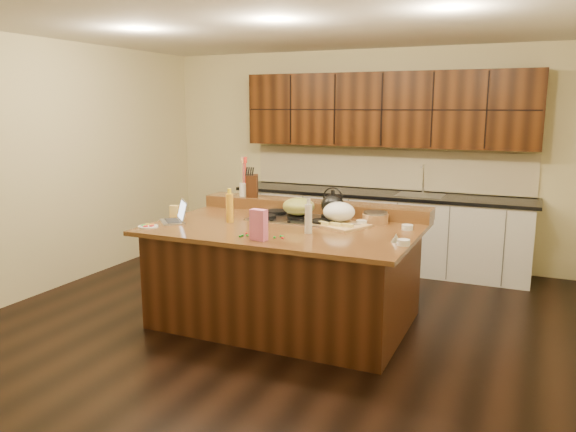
% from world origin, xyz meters
% --- Properties ---
extents(room, '(5.52, 5.02, 2.72)m').
position_xyz_m(room, '(0.00, 0.00, 1.35)').
color(room, black).
rests_on(room, ground).
extents(island, '(2.40, 1.60, 0.92)m').
position_xyz_m(island, '(0.00, 0.00, 0.46)').
color(island, black).
rests_on(island, ground).
extents(back_ledge, '(2.40, 0.30, 0.12)m').
position_xyz_m(back_ledge, '(0.00, 0.70, 0.98)').
color(back_ledge, black).
rests_on(back_ledge, island).
extents(cooktop, '(0.92, 0.52, 0.05)m').
position_xyz_m(cooktop, '(0.00, 0.30, 0.94)').
color(cooktop, gray).
rests_on(cooktop, island).
extents(back_counter, '(3.70, 0.66, 2.40)m').
position_xyz_m(back_counter, '(0.30, 2.23, 0.98)').
color(back_counter, silver).
rests_on(back_counter, ground).
extents(kettle, '(0.24, 0.24, 0.20)m').
position_xyz_m(kettle, '(0.30, 0.43, 1.07)').
color(kettle, black).
rests_on(kettle, cooktop).
extents(green_bowl, '(0.39, 0.39, 0.17)m').
position_xyz_m(green_bowl, '(0.00, 0.30, 1.05)').
color(green_bowl, olive).
rests_on(green_bowl, cooktop).
extents(laptop, '(0.36, 0.36, 0.20)m').
position_xyz_m(laptop, '(-1.01, -0.27, 0.97)').
color(laptop, '#B7B7BC').
rests_on(laptop, island).
extents(oil_bottle, '(0.07, 0.07, 0.27)m').
position_xyz_m(oil_bottle, '(-0.54, -0.08, 1.06)').
color(oil_bottle, gold).
rests_on(oil_bottle, island).
extents(vinegar_bottle, '(0.08, 0.08, 0.25)m').
position_xyz_m(vinegar_bottle, '(0.30, -0.20, 1.04)').
color(vinegar_bottle, silver).
rests_on(vinegar_bottle, island).
extents(wooden_tray, '(0.62, 0.55, 0.21)m').
position_xyz_m(wooden_tray, '(0.43, 0.24, 1.01)').
color(wooden_tray, tan).
rests_on(wooden_tray, island).
extents(ramekin_a, '(0.10, 0.10, 0.04)m').
position_xyz_m(ramekin_a, '(1.15, -0.29, 0.94)').
color(ramekin_a, white).
rests_on(ramekin_a, island).
extents(ramekin_b, '(0.12, 0.12, 0.04)m').
position_xyz_m(ramekin_b, '(1.06, 0.28, 0.94)').
color(ramekin_b, white).
rests_on(ramekin_b, island).
extents(ramekin_c, '(0.10, 0.10, 0.04)m').
position_xyz_m(ramekin_c, '(0.63, 0.30, 0.94)').
color(ramekin_c, white).
rests_on(ramekin_c, island).
extents(strainer_bowl, '(0.25, 0.25, 0.09)m').
position_xyz_m(strainer_bowl, '(0.72, 0.43, 0.97)').
color(strainer_bowl, '#996B3F').
rests_on(strainer_bowl, island).
extents(kitchen_timer, '(0.11, 0.11, 0.07)m').
position_xyz_m(kitchen_timer, '(1.07, -0.22, 0.96)').
color(kitchen_timer, silver).
rests_on(kitchen_timer, island).
extents(pink_bag, '(0.15, 0.09, 0.25)m').
position_xyz_m(pink_bag, '(0.03, -0.61, 1.05)').
color(pink_bag, '#DA6796').
rests_on(pink_bag, island).
extents(candy_plate, '(0.21, 0.21, 0.01)m').
position_xyz_m(candy_plate, '(-1.11, -0.57, 0.93)').
color(candy_plate, white).
rests_on(candy_plate, island).
extents(package_box, '(0.10, 0.08, 0.12)m').
position_xyz_m(package_box, '(-1.14, -0.11, 0.98)').
color(package_box, '#F6C656').
rests_on(package_box, island).
extents(utensil_crock, '(0.14, 0.14, 0.14)m').
position_xyz_m(utensil_crock, '(-0.80, 0.70, 1.11)').
color(utensil_crock, white).
rests_on(utensil_crock, back_ledge).
extents(knife_block, '(0.18, 0.22, 0.23)m').
position_xyz_m(knife_block, '(-0.71, 0.70, 1.16)').
color(knife_block, black).
rests_on(knife_block, back_ledge).
extents(gumdrop_0, '(0.02, 0.02, 0.02)m').
position_xyz_m(gumdrop_0, '(0.00, -0.55, 0.93)').
color(gumdrop_0, red).
rests_on(gumdrop_0, island).
extents(gumdrop_1, '(0.02, 0.02, 0.02)m').
position_xyz_m(gumdrop_1, '(0.15, -0.44, 0.93)').
color(gumdrop_1, '#198C26').
rests_on(gumdrop_1, island).
extents(gumdrop_2, '(0.02, 0.02, 0.02)m').
position_xyz_m(gumdrop_2, '(0.19, -0.49, 0.93)').
color(gumdrop_2, red).
rests_on(gumdrop_2, island).
extents(gumdrop_3, '(0.02, 0.02, 0.02)m').
position_xyz_m(gumdrop_3, '(-0.12, -0.53, 0.93)').
color(gumdrop_3, '#198C26').
rests_on(gumdrop_3, island).
extents(gumdrop_4, '(0.02, 0.02, 0.02)m').
position_xyz_m(gumdrop_4, '(-0.16, -0.47, 0.93)').
color(gumdrop_4, red).
rests_on(gumdrop_4, island).
extents(gumdrop_5, '(0.02, 0.02, 0.02)m').
position_xyz_m(gumdrop_5, '(0.12, -0.50, 0.93)').
color(gumdrop_5, '#198C26').
rests_on(gumdrop_5, island).
extents(gumdrop_6, '(0.02, 0.02, 0.02)m').
position_xyz_m(gumdrop_6, '(-0.12, -0.42, 0.93)').
color(gumdrop_6, red).
rests_on(gumdrop_6, island).
extents(gumdrop_7, '(0.02, 0.02, 0.02)m').
position_xyz_m(gumdrop_7, '(-0.16, -0.58, 0.93)').
color(gumdrop_7, '#198C26').
rests_on(gumdrop_7, island).
extents(gumdrop_8, '(0.02, 0.02, 0.02)m').
position_xyz_m(gumdrop_8, '(0.02, -0.44, 0.93)').
color(gumdrop_8, red).
rests_on(gumdrop_8, island).
extents(gumdrop_9, '(0.02, 0.02, 0.02)m').
position_xyz_m(gumdrop_9, '(-0.04, -0.48, 0.93)').
color(gumdrop_9, '#198C26').
rests_on(gumdrop_9, island).
extents(gumdrop_10, '(0.02, 0.02, 0.02)m').
position_xyz_m(gumdrop_10, '(0.05, -0.56, 0.93)').
color(gumdrop_10, red).
rests_on(gumdrop_10, island).
extents(gumdrop_11, '(0.02, 0.02, 0.02)m').
position_xyz_m(gumdrop_11, '(0.17, -0.45, 0.93)').
color(gumdrop_11, '#198C26').
rests_on(gumdrop_11, island).
extents(gumdrop_12, '(0.02, 0.02, 0.02)m').
position_xyz_m(gumdrop_12, '(-0.11, -0.46, 0.93)').
color(gumdrop_12, red).
rests_on(gumdrop_12, island).
extents(gumdrop_13, '(0.02, 0.02, 0.02)m').
position_xyz_m(gumdrop_13, '(-0.15, -0.55, 0.93)').
color(gumdrop_13, '#198C26').
rests_on(gumdrop_13, island).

